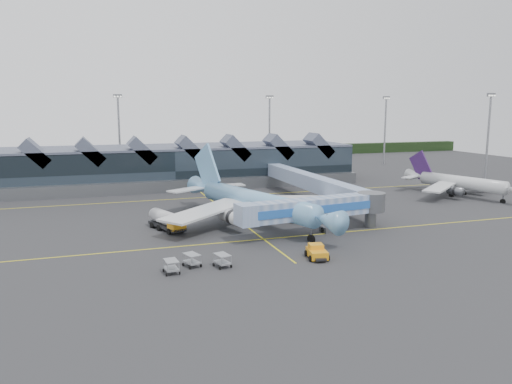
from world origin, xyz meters
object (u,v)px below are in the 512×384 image
object	(u,v)px
regional_jet	(458,182)
pushback_tug	(317,252)
fuel_truck	(166,219)
main_airliner	(252,201)
jet_bridge	(323,208)

from	to	relation	value
regional_jet	pushback_tug	xyz separation A→B (m)	(-48.31, -31.58, -2.19)
fuel_truck	pushback_tug	xyz separation A→B (m)	(15.86, -20.94, -0.89)
fuel_truck	pushback_tug	size ratio (longest dim) A/B	2.09
fuel_truck	regional_jet	bearing A→B (deg)	-10.76
pushback_tug	main_airliner	bearing A→B (deg)	104.96
regional_jet	pushback_tug	world-z (taller)	regional_jet
jet_bridge	fuel_truck	size ratio (longest dim) A/B	2.89
regional_jet	jet_bridge	world-z (taller)	regional_jet
jet_bridge	fuel_truck	xyz separation A→B (m)	(-22.33, 9.40, -2.18)
main_airliner	pushback_tug	distance (m)	21.59
regional_jet	fuel_truck	size ratio (longest dim) A/B	3.06
regional_jet	fuel_truck	bearing A→B (deg)	173.01
main_airliner	jet_bridge	distance (m)	12.72
main_airliner	jet_bridge	size ratio (longest dim) A/B	1.51
regional_jet	fuel_truck	distance (m)	65.06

